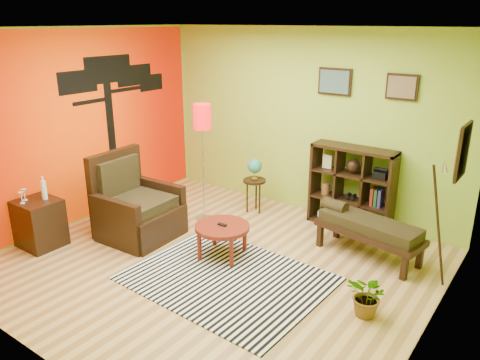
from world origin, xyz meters
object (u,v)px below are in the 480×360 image
Objects in this scene: armchair at (136,211)px; globe_table at (255,172)px; cube_shelf at (352,188)px; side_cabinet at (40,223)px; bench at (367,227)px; potted_plant at (368,301)px; coffee_table at (222,230)px; floor_lamp at (202,128)px.

globe_table is at bearing 62.34° from armchair.
side_cabinet is at bearing -136.12° from cube_shelf.
bench is 3.06× the size of potted_plant.
side_cabinet is 4.28m from potted_plant.
armchair is at bearing -171.30° from coffee_table.
side_cabinet is at bearing -166.06° from potted_plant.
potted_plant is (1.04, -1.96, -0.42)m from cube_shelf.
globe_table is at bearing 58.80° from floor_lamp.
armchair is 3.12m from bench.
side_cabinet is at bearing -122.59° from floor_lamp.
floor_lamp is 2.03× the size of globe_table.
side_cabinet is 4.28m from bench.
cube_shelf is 2.26m from potted_plant.
coffee_table is 0.58× the size of cube_shelf.
potted_plant is (3.36, 0.06, -0.17)m from armchair.
globe_table is (0.87, 1.66, 0.30)m from armchair.
globe_table is at bearing 108.87° from coffee_table.
armchair reaches higher than side_cabinet.
armchair is at bearing -139.00° from cube_shelf.
coffee_table is at bearing -38.91° from floor_lamp.
potted_plant is (2.49, -1.61, -0.48)m from globe_table.
floor_lamp is at bearing -172.08° from bench.
cube_shelf is at bearing 125.33° from bench.
potted_plant is at bearing -4.39° from coffee_table.
cube_shelf is at bearing 41.00° from armchair.
potted_plant is at bearing 13.94° from side_cabinet.
side_cabinet is (-2.16, -1.18, -0.04)m from coffee_table.
armchair is at bearing -179.04° from potted_plant.
side_cabinet is 2.06× the size of potted_plant.
floor_lamp is 2.31m from cube_shelf.
armchair reaches higher than coffee_table.
armchair is 1.90m from globe_table.
armchair is 0.66× the size of floor_lamp.
coffee_table is 1.56m from globe_table.
floor_lamp reaches higher than side_cabinet.
side_cabinet is 3.13m from globe_table.
armchair reaches higher than globe_table.
globe_table is 1.50m from cube_shelf.
side_cabinet is 0.67× the size of bench.
globe_table reaches higher than bench.
armchair is 1.50m from floor_lamp.
globe_table is at bearing -166.15° from cube_shelf.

